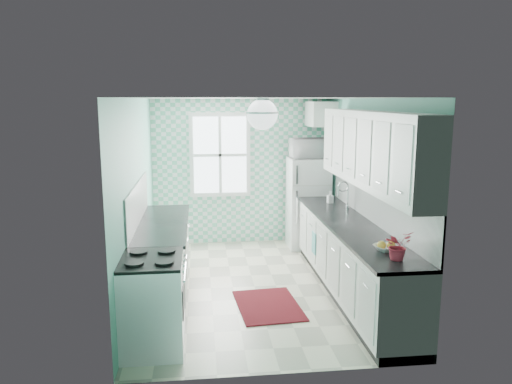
{
  "coord_description": "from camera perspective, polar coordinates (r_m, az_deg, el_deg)",
  "views": [
    {
      "loc": [
        -0.71,
        -6.34,
        2.48
      ],
      "look_at": [
        0.05,
        0.25,
        1.25
      ],
      "focal_mm": 35.0,
      "sensor_mm": 36.0,
      "label": 1
    }
  ],
  "objects": [
    {
      "name": "dish_towel",
      "position": [
        7.16,
        6.63,
        -5.79
      ],
      "size": [
        0.07,
        0.2,
        0.31
      ],
      "primitive_type": "cube",
      "rotation": [
        0.0,
        0.0,
        0.3
      ],
      "color": "teal",
      "rests_on": "base_cabinets_right"
    },
    {
      "name": "backsplash_left",
      "position": [
        6.45,
        -13.37,
        -1.29
      ],
      "size": [
        0.02,
        2.15,
        0.51
      ],
      "primitive_type": "cube",
      "color": "white",
      "rests_on": "wall_left"
    },
    {
      "name": "wall_right",
      "position": [
        6.83,
        12.5,
        -0.13
      ],
      "size": [
        0.02,
        4.4,
        2.5
      ],
      "primitive_type": "cube",
      "color": "#61AF99",
      "rests_on": "floor"
    },
    {
      "name": "backsplash_right",
      "position": [
        6.47,
        13.44,
        -1.26
      ],
      "size": [
        0.02,
        3.6,
        0.51
      ],
      "primitive_type": "cube",
      "color": "white",
      "rests_on": "wall_right"
    },
    {
      "name": "window",
      "position": [
        8.56,
        -4.13,
        4.24
      ],
      "size": [
        1.04,
        0.05,
        1.44
      ],
      "color": "white",
      "rests_on": "wall_back"
    },
    {
      "name": "countertop_left",
      "position": [
        6.48,
        -10.6,
        -3.62
      ],
      "size": [
        0.63,
        2.15,
        0.04
      ],
      "primitive_type": "cube",
      "color": "black",
      "rests_on": "base_cabinets_left"
    },
    {
      "name": "sink",
      "position": [
        7.21,
        8.98,
        -2.04
      ],
      "size": [
        0.53,
        0.45,
        0.53
      ],
      "rotation": [
        0.0,
        0.0,
        0.05
      ],
      "color": "silver",
      "rests_on": "countertop_right"
    },
    {
      "name": "wall_left",
      "position": [
        6.51,
        -13.51,
        -0.68
      ],
      "size": [
        0.02,
        4.4,
        2.5
      ],
      "primitive_type": "cube",
      "color": "#61AF99",
      "rests_on": "floor"
    },
    {
      "name": "rug",
      "position": [
        6.24,
        1.39,
        -12.83
      ],
      "size": [
        0.82,
        1.1,
        0.02
      ],
      "primitive_type": "cube",
      "rotation": [
        0.0,
        0.0,
        0.08
      ],
      "color": "#64070C",
      "rests_on": "floor"
    },
    {
      "name": "upper_cabinets_right",
      "position": [
        6.12,
        13.01,
        4.79
      ],
      "size": [
        0.33,
        3.2,
        0.9
      ],
      "primitive_type": "cube",
      "color": "silver",
      "rests_on": "wall_right"
    },
    {
      "name": "ceiling_light",
      "position": [
        5.59,
        0.73,
        8.89
      ],
      "size": [
        0.34,
        0.34,
        0.35
      ],
      "color": "silver",
      "rests_on": "ceiling"
    },
    {
      "name": "fridge",
      "position": [
        8.49,
        5.94,
        -1.22
      ],
      "size": [
        0.66,
        0.66,
        1.52
      ],
      "rotation": [
        0.0,
        0.0,
        -0.06
      ],
      "color": "white",
      "rests_on": "floor"
    },
    {
      "name": "base_cabinets_left",
      "position": [
        6.61,
        -10.6,
        -7.58
      ],
      "size": [
        0.6,
        2.15,
        0.9
      ],
      "primitive_type": "cube",
      "color": "white",
      "rests_on": "floor"
    },
    {
      "name": "upper_cabinet_fridge",
      "position": [
        8.42,
        7.33,
        8.85
      ],
      "size": [
        0.4,
        0.74,
        0.4
      ],
      "primitive_type": "cube",
      "color": "silver",
      "rests_on": "wall_right"
    },
    {
      "name": "fruit_bowl",
      "position": [
        5.36,
        14.67,
        -6.22
      ],
      "size": [
        0.3,
        0.3,
        0.06
      ],
      "primitive_type": "imported",
      "rotation": [
        0.0,
        0.0,
        0.26
      ],
      "color": "white",
      "rests_on": "countertop_right"
    },
    {
      "name": "accent_wall",
      "position": [
        8.65,
        -1.8,
        2.32
      ],
      "size": [
        3.0,
        0.01,
        2.5
      ],
      "primitive_type": "cube",
      "color": "#65C6A1",
      "rests_on": "wall_back"
    },
    {
      "name": "base_cabinets_right",
      "position": [
        6.57,
        10.78,
        -7.71
      ],
      "size": [
        0.6,
        3.6,
        0.9
      ],
      "primitive_type": "cube",
      "color": "white",
      "rests_on": "floor"
    },
    {
      "name": "stove",
      "position": [
        5.23,
        -11.7,
        -12.18
      ],
      "size": [
        0.62,
        0.77,
        0.92
      ],
      "rotation": [
        0.0,
        0.0,
        -0.07
      ],
      "color": "silver",
      "rests_on": "floor"
    },
    {
      "name": "countertop_right",
      "position": [
        6.43,
        10.79,
        -3.73
      ],
      "size": [
        0.63,
        3.6,
        0.04
      ],
      "primitive_type": "cube",
      "color": "black",
      "rests_on": "base_cabinets_right"
    },
    {
      "name": "soap_bottle",
      "position": [
        7.61,
        8.47,
        -0.6
      ],
      "size": [
        0.09,
        0.09,
        0.18
      ],
      "primitive_type": "imported",
      "rotation": [
        0.0,
        0.0,
        0.12
      ],
      "color": "#9FB9CA",
      "rests_on": "countertop_right"
    },
    {
      "name": "wall_back",
      "position": [
        8.67,
        -1.81,
        2.34
      ],
      "size": [
        3.0,
        0.02,
        2.5
      ],
      "primitive_type": "cube",
      "color": "#61AF99",
      "rests_on": "floor"
    },
    {
      "name": "potted_plant",
      "position": [
        5.07,
        15.9,
        -5.89
      ],
      "size": [
        0.32,
        0.3,
        0.29
      ],
      "primitive_type": "imported",
      "rotation": [
        0.0,
        0.0,
        0.37
      ],
      "color": "maroon",
      "rests_on": "countertop_right"
    },
    {
      "name": "microwave",
      "position": [
        8.35,
        6.07,
        5.0
      ],
      "size": [
        0.62,
        0.44,
        0.33
      ],
      "primitive_type": "imported",
      "rotation": [
        0.0,
        0.0,
        3.21
      ],
      "color": "white",
      "rests_on": "fridge"
    },
    {
      "name": "ceiling",
      "position": [
        6.38,
        -0.19,
        10.77
      ],
      "size": [
        3.0,
        4.4,
        0.02
      ],
      "primitive_type": "cube",
      "color": "white",
      "rests_on": "wall_back"
    },
    {
      "name": "wall_front",
      "position": [
        4.37,
        3.04,
        -5.87
      ],
      "size": [
        3.0,
        0.02,
        2.5
      ],
      "primitive_type": "cube",
      "color": "#61AF99",
      "rests_on": "floor"
    },
    {
      "name": "floor",
      "position": [
        6.85,
        -0.18,
        -10.81
      ],
      "size": [
        3.0,
        4.4,
        0.02
      ],
      "primitive_type": "cube",
      "color": "beige",
      "rests_on": "ground"
    }
  ]
}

